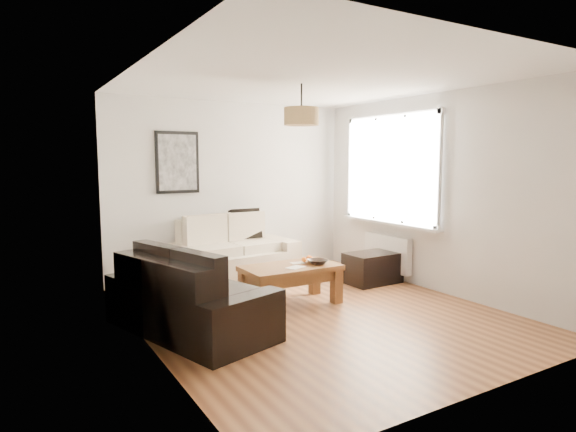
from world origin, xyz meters
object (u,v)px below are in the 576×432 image
loveseat_cream (231,251)px  coffee_table (291,285)px  sofa_leather (190,293)px  ottoman (372,268)px

loveseat_cream → coffee_table: bearing=-87.2°
loveseat_cream → coffee_table: size_ratio=1.55×
loveseat_cream → sofa_leather: size_ratio=0.98×
loveseat_cream → sofa_leather: (-1.19, -1.64, -0.05)m
loveseat_cream → sofa_leather: 2.03m
loveseat_cream → ottoman: (1.69, -1.09, -0.23)m
ottoman → sofa_leather: bearing=-169.1°
loveseat_cream → coffee_table: 1.39m
loveseat_cream → sofa_leather: bearing=-130.2°
coffee_table → sofa_leather: bearing=-168.5°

